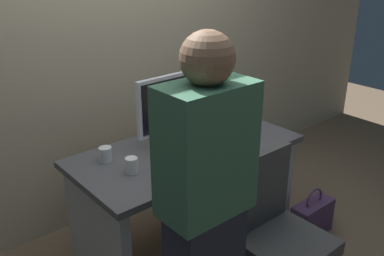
# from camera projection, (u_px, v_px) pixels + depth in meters

# --- Properties ---
(ground_plane) EXTENTS (9.00, 9.00, 0.00)m
(ground_plane) POSITION_uv_depth(u_px,v_px,m) (187.00, 245.00, 3.00)
(ground_plane) COLOR brown
(wall_back) EXTENTS (6.40, 0.10, 3.00)m
(wall_back) POSITION_uv_depth(u_px,v_px,m) (114.00, 14.00, 2.99)
(wall_back) COLOR tan
(wall_back) RESTS_ON ground
(desk) EXTENTS (1.45, 0.73, 0.76)m
(desk) POSITION_uv_depth(u_px,v_px,m) (187.00, 180.00, 2.80)
(desk) COLOR #4C4C51
(desk) RESTS_ON ground
(office_chair) EXTENTS (0.52, 0.52, 0.94)m
(office_chair) POSITION_uv_depth(u_px,v_px,m) (276.00, 244.00, 2.33)
(office_chair) COLOR black
(office_chair) RESTS_ON ground
(person_at_desk) EXTENTS (0.40, 0.24, 1.64)m
(person_at_desk) POSITION_uv_depth(u_px,v_px,m) (205.00, 212.00, 1.89)
(person_at_desk) COLOR #262838
(person_at_desk) RESTS_ON ground
(monitor) EXTENTS (0.54, 0.15, 0.46)m
(monitor) POSITION_uv_depth(u_px,v_px,m) (173.00, 105.00, 2.69)
(monitor) COLOR silver
(monitor) RESTS_ON desk
(keyboard) EXTENTS (0.43, 0.14, 0.02)m
(keyboard) POSITION_uv_depth(u_px,v_px,m) (195.00, 149.00, 2.67)
(keyboard) COLOR white
(keyboard) RESTS_ON desk
(mouse) EXTENTS (0.06, 0.10, 0.03)m
(mouse) POSITION_uv_depth(u_px,v_px,m) (228.00, 137.00, 2.82)
(mouse) COLOR white
(mouse) RESTS_ON desk
(cup_near_keyboard) EXTENTS (0.07, 0.07, 0.09)m
(cup_near_keyboard) POSITION_uv_depth(u_px,v_px,m) (132.00, 165.00, 2.38)
(cup_near_keyboard) COLOR white
(cup_near_keyboard) RESTS_ON desk
(cup_by_monitor) EXTENTS (0.08, 0.08, 0.09)m
(cup_by_monitor) POSITION_uv_depth(u_px,v_px,m) (105.00, 154.00, 2.52)
(cup_by_monitor) COLOR silver
(cup_by_monitor) RESTS_ON desk
(book_stack) EXTENTS (0.21, 0.17, 0.12)m
(book_stack) POSITION_uv_depth(u_px,v_px,m) (225.00, 120.00, 2.98)
(book_stack) COLOR black
(book_stack) RESTS_ON desk
(handbag) EXTENTS (0.34, 0.14, 0.38)m
(handbag) POSITION_uv_depth(u_px,v_px,m) (312.00, 218.00, 3.06)
(handbag) COLOR #4C3356
(handbag) RESTS_ON ground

